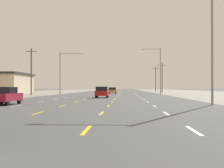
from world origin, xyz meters
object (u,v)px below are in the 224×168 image
(streetlight_right_row_0, at_px, (207,33))
(streetlight_left_row_1, at_px, (63,69))
(hatchback_center_turn_near, at_px, (102,92))
(streetlight_right_row_1, at_px, (158,67))
(sedan_far_left_nearest, at_px, (4,96))
(sedan_center_turn_mid, at_px, (112,90))
(sedan_inner_left_midfar, at_px, (101,90))

(streetlight_right_row_0, distance_m, streetlight_left_row_1, 45.79)
(hatchback_center_turn_near, height_order, streetlight_right_row_1, streetlight_right_row_1)
(sedan_far_left_nearest, distance_m, streetlight_left_row_1, 42.35)
(sedan_far_left_nearest, height_order, hatchback_center_turn_near, hatchback_center_turn_near)
(streetlight_right_row_0, height_order, streetlight_left_row_1, streetlight_right_row_0)
(streetlight_left_row_1, bearing_deg, sedan_center_turn_mid, 40.60)
(sedan_inner_left_midfar, bearing_deg, streetlight_right_row_1, -63.08)
(hatchback_center_turn_near, distance_m, streetlight_left_row_1, 24.48)
(sedan_center_turn_mid, distance_m, streetlight_left_row_1, 13.53)
(sedan_inner_left_midfar, bearing_deg, hatchback_center_turn_near, -85.96)
(streetlight_left_row_1, relative_size, streetlight_right_row_1, 0.91)
(sedan_inner_left_midfar, distance_m, streetlight_left_row_1, 27.24)
(sedan_far_left_nearest, bearing_deg, streetlight_right_row_1, 68.41)
(sedan_center_turn_mid, xyz_separation_m, streetlight_right_row_0, (9.52, -49.88, 5.10))
(hatchback_center_turn_near, xyz_separation_m, sedan_center_turn_mid, (0.35, 30.53, -0.03))
(sedan_inner_left_midfar, bearing_deg, sedan_far_left_nearest, -92.79)
(sedan_center_turn_mid, distance_m, streetlight_right_row_1, 13.51)
(hatchback_center_turn_near, bearing_deg, streetlight_left_row_1, 112.90)
(hatchback_center_turn_near, bearing_deg, sedan_inner_left_midfar, 94.04)
(streetlight_right_row_1, bearing_deg, streetlight_right_row_0, -90.03)
(sedan_far_left_nearest, height_order, streetlight_right_row_1, streetlight_right_row_1)
(sedan_far_left_nearest, relative_size, sedan_center_turn_mid, 1.00)
(sedan_far_left_nearest, bearing_deg, streetlight_left_row_1, 93.59)
(hatchback_center_turn_near, distance_m, streetlight_right_row_1, 24.74)
(streetlight_left_row_1, bearing_deg, sedan_inner_left_midfar, 77.20)
(sedan_far_left_nearest, xyz_separation_m, sedan_inner_left_midfar, (3.32, 68.26, 0.00))
(streetlight_right_row_1, bearing_deg, sedan_center_turn_mid, 138.88)
(sedan_far_left_nearest, xyz_separation_m, streetlight_right_row_1, (16.63, 42.04, 4.69))
(hatchback_center_turn_near, height_order, sedan_inner_left_midfar, hatchback_center_turn_near)
(hatchback_center_turn_near, bearing_deg, streetlight_right_row_0, -62.97)
(sedan_far_left_nearest, bearing_deg, sedan_center_turn_mid, 81.99)
(sedan_far_left_nearest, distance_m, hatchback_center_turn_near, 20.96)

